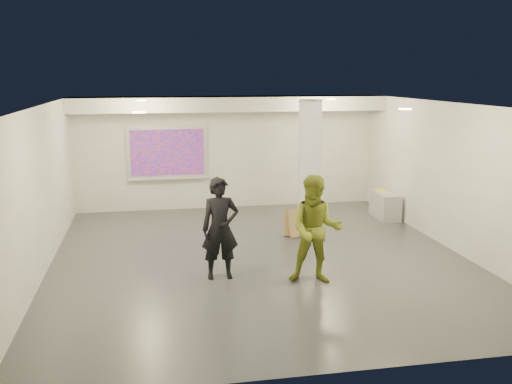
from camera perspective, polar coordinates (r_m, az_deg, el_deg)
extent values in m
cube|color=#34363B|center=(11.31, 0.38, -6.62)|extent=(8.00, 9.00, 0.01)
cube|color=silver|center=(10.75, 0.40, 8.74)|extent=(8.00, 9.00, 0.01)
cube|color=silver|center=(15.32, -2.86, 3.98)|extent=(8.00, 0.01, 3.00)
cube|color=silver|center=(6.71, 7.84, -6.28)|extent=(8.00, 0.01, 3.00)
cube|color=silver|center=(10.91, -20.70, 0.07)|extent=(0.01, 9.00, 3.00)
cube|color=silver|center=(12.33, 18.96, 1.47)|extent=(0.01, 9.00, 3.00)
cube|color=silver|center=(14.65, -2.61, 8.82)|extent=(8.00, 1.10, 0.36)
cylinder|color=#FFC58A|center=(13.05, -11.42, 8.95)|extent=(0.22, 0.22, 0.02)
cylinder|color=#FFC58A|center=(13.73, 7.51, 9.20)|extent=(0.22, 0.22, 0.02)
cylinder|color=#FFC58A|center=(9.06, -11.63, 7.81)|extent=(0.22, 0.22, 0.02)
cylinder|color=#FFC58A|center=(10.01, 14.69, 8.02)|extent=(0.22, 0.22, 0.02)
cylinder|color=white|center=(13.01, 5.36, 2.56)|extent=(0.52, 0.52, 3.00)
cube|color=silver|center=(15.14, -8.86, 3.95)|extent=(2.10, 0.06, 1.40)
cube|color=#0215C1|center=(15.09, -8.85, 3.93)|extent=(1.90, 0.01, 1.20)
cube|color=silver|center=(15.19, -8.77, 1.31)|extent=(2.10, 0.08, 0.04)
cube|color=#989A9D|center=(14.70, 12.78, -1.29)|extent=(0.52, 1.13, 0.65)
cube|color=silver|center=(14.66, 12.72, 0.00)|extent=(0.25, 0.32, 0.02)
cube|color=yellow|center=(14.76, 12.43, 0.12)|extent=(0.22, 0.29, 0.03)
cube|color=#9F7A4D|center=(12.74, 4.52, -3.06)|extent=(0.62, 0.34, 0.63)
cube|color=#9F7A4D|center=(12.79, 4.00, -3.13)|extent=(0.58, 0.36, 0.58)
imported|color=black|center=(10.02, -3.61, -3.66)|extent=(0.67, 0.45, 1.81)
imported|color=olive|center=(9.84, 6.00, -3.77)|extent=(1.08, 0.95, 1.89)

